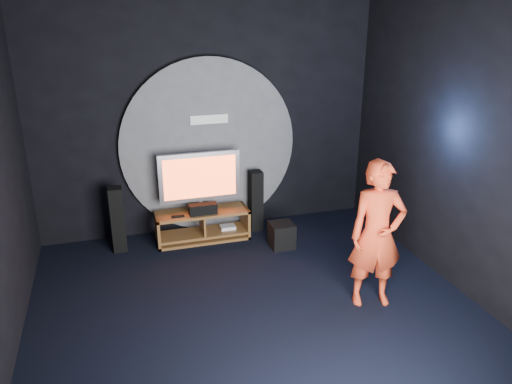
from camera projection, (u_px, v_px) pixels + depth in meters
floor at (258, 313)px, 5.63m from camera, size 5.00×5.00×0.00m
back_wall at (207, 116)px, 7.25m from camera, size 5.00×0.04×3.50m
front_wall at (389, 294)px, 2.77m from camera, size 5.00×0.04×3.50m
right_wall at (467, 146)px, 5.69m from camera, size 0.04×5.00×3.50m
wall_disc_panel at (209, 146)px, 7.36m from camera, size 2.60×0.11×2.60m
media_console at (203, 227)px, 7.34m from camera, size 1.35×0.45×0.45m
tv at (200, 179)px, 7.14m from camera, size 1.17×0.22×0.86m
center_speaker at (203, 209)px, 7.13m from camera, size 0.40×0.15×0.15m
remote at (178, 216)px, 7.04m from camera, size 0.18×0.05×0.02m
tower_speaker_left at (118, 219)px, 6.92m from camera, size 0.19×0.21×0.94m
tower_speaker_right at (256, 201)px, 7.59m from camera, size 0.19×0.21×0.94m
subwoofer at (282, 235)px, 7.12m from camera, size 0.33×0.33×0.36m
player at (377, 235)px, 5.55m from camera, size 0.70×0.53×1.72m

